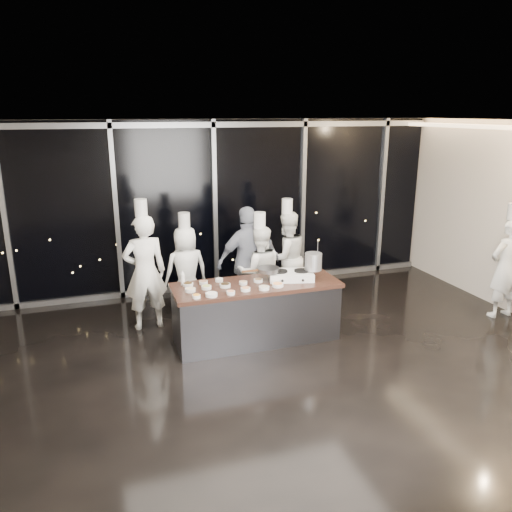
{
  "coord_description": "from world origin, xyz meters",
  "views": [
    {
      "loc": [
        -2.16,
        -5.67,
        3.32
      ],
      "look_at": [
        0.1,
        1.2,
        1.23
      ],
      "focal_mm": 35.0,
      "sensor_mm": 36.0,
      "label": 1
    }
  ],
  "objects_px": {
    "frying_pan": "(268,269)",
    "chef_left": "(186,270)",
    "demo_counter": "(256,312)",
    "chef_far_left": "(145,271)",
    "chef_right": "(286,257)",
    "chef_side": "(506,267)",
    "stock_pot": "(313,261)",
    "chef_center": "(259,272)",
    "guest": "(249,262)",
    "stove": "(291,275)"
  },
  "relations": [
    {
      "from": "frying_pan",
      "to": "chef_right",
      "type": "relative_size",
      "value": 0.32
    },
    {
      "from": "chef_left",
      "to": "demo_counter",
      "type": "bearing_deg",
      "value": 111.58
    },
    {
      "from": "frying_pan",
      "to": "chef_right",
      "type": "distance_m",
      "value": 1.5
    },
    {
      "from": "stove",
      "to": "chef_left",
      "type": "distance_m",
      "value": 1.92
    },
    {
      "from": "guest",
      "to": "chef_right",
      "type": "bearing_deg",
      "value": -161.62
    },
    {
      "from": "stove",
      "to": "stock_pot",
      "type": "distance_m",
      "value": 0.39
    },
    {
      "from": "demo_counter",
      "to": "stock_pot",
      "type": "xyz_separation_m",
      "value": [
        0.88,
        -0.05,
        0.72
      ]
    },
    {
      "from": "chef_far_left",
      "to": "stock_pot",
      "type": "bearing_deg",
      "value": 151.93
    },
    {
      "from": "stove",
      "to": "guest",
      "type": "xyz_separation_m",
      "value": [
        -0.35,
        0.99,
        -0.04
      ]
    },
    {
      "from": "frying_pan",
      "to": "chef_right",
      "type": "bearing_deg",
      "value": 71.79
    },
    {
      "from": "stove",
      "to": "chef_left",
      "type": "height_order",
      "value": "chef_left"
    },
    {
      "from": "demo_counter",
      "to": "chef_side",
      "type": "distance_m",
      "value": 4.24
    },
    {
      "from": "frying_pan",
      "to": "stock_pot",
      "type": "height_order",
      "value": "stock_pot"
    },
    {
      "from": "chef_far_left",
      "to": "chef_right",
      "type": "distance_m",
      "value": 2.53
    },
    {
      "from": "stock_pot",
      "to": "guest",
      "type": "distance_m",
      "value": 1.29
    },
    {
      "from": "guest",
      "to": "stock_pot",
      "type": "bearing_deg",
      "value": 118.76
    },
    {
      "from": "frying_pan",
      "to": "chef_center",
      "type": "xyz_separation_m",
      "value": [
        0.13,
        0.76,
        -0.28
      ]
    },
    {
      "from": "demo_counter",
      "to": "chef_side",
      "type": "relative_size",
      "value": 1.28
    },
    {
      "from": "chef_left",
      "to": "chef_right",
      "type": "distance_m",
      "value": 1.79
    },
    {
      "from": "demo_counter",
      "to": "chef_far_left",
      "type": "distance_m",
      "value": 1.86
    },
    {
      "from": "demo_counter",
      "to": "chef_center",
      "type": "height_order",
      "value": "chef_center"
    },
    {
      "from": "guest",
      "to": "chef_left",
      "type": "bearing_deg",
      "value": -24.47
    },
    {
      "from": "chef_far_left",
      "to": "guest",
      "type": "xyz_separation_m",
      "value": [
        1.7,
        0.03,
        -0.01
      ]
    },
    {
      "from": "chef_right",
      "to": "guest",
      "type": "bearing_deg",
      "value": 14.08
    },
    {
      "from": "guest",
      "to": "chef_center",
      "type": "bearing_deg",
      "value": 125.31
    },
    {
      "from": "guest",
      "to": "frying_pan",
      "type": "bearing_deg",
      "value": 86.66
    },
    {
      "from": "frying_pan",
      "to": "stock_pot",
      "type": "bearing_deg",
      "value": 2.27
    },
    {
      "from": "chef_center",
      "to": "chef_right",
      "type": "relative_size",
      "value": 0.94
    },
    {
      "from": "demo_counter",
      "to": "chef_far_left",
      "type": "height_order",
      "value": "chef_far_left"
    },
    {
      "from": "demo_counter",
      "to": "stock_pot",
      "type": "relative_size",
      "value": 9.61
    },
    {
      "from": "demo_counter",
      "to": "chef_far_left",
      "type": "relative_size",
      "value": 1.19
    },
    {
      "from": "chef_right",
      "to": "chef_side",
      "type": "height_order",
      "value": "chef_side"
    },
    {
      "from": "guest",
      "to": "chef_side",
      "type": "relative_size",
      "value": 0.96
    },
    {
      "from": "stove",
      "to": "chef_side",
      "type": "bearing_deg",
      "value": 7.54
    },
    {
      "from": "chef_right",
      "to": "demo_counter",
      "type": "bearing_deg",
      "value": 45.11
    },
    {
      "from": "chef_right",
      "to": "chef_side",
      "type": "relative_size",
      "value": 0.98
    },
    {
      "from": "frying_pan",
      "to": "chef_left",
      "type": "height_order",
      "value": "chef_left"
    },
    {
      "from": "stock_pot",
      "to": "chef_side",
      "type": "xyz_separation_m",
      "value": [
        3.32,
        -0.35,
        -0.3
      ]
    },
    {
      "from": "chef_right",
      "to": "chef_side",
      "type": "distance_m",
      "value": 3.64
    },
    {
      "from": "chef_left",
      "to": "chef_far_left",
      "type": "bearing_deg",
      "value": 21.66
    },
    {
      "from": "demo_counter",
      "to": "stove",
      "type": "relative_size",
      "value": 3.35
    },
    {
      "from": "chef_left",
      "to": "chef_right",
      "type": "height_order",
      "value": "chef_right"
    },
    {
      "from": "stove",
      "to": "frying_pan",
      "type": "distance_m",
      "value": 0.36
    },
    {
      "from": "frying_pan",
      "to": "chef_right",
      "type": "xyz_separation_m",
      "value": [
        0.79,
        1.25,
        -0.23
      ]
    },
    {
      "from": "demo_counter",
      "to": "stove",
      "type": "distance_m",
      "value": 0.75
    },
    {
      "from": "chef_center",
      "to": "guest",
      "type": "height_order",
      "value": "guest"
    },
    {
      "from": "stock_pot",
      "to": "chef_left",
      "type": "distance_m",
      "value": 2.24
    },
    {
      "from": "guest",
      "to": "chef_right",
      "type": "xyz_separation_m",
      "value": [
        0.8,
        0.32,
        -0.09
      ]
    },
    {
      "from": "demo_counter",
      "to": "chef_side",
      "type": "bearing_deg",
      "value": -5.44
    },
    {
      "from": "stock_pot",
      "to": "chef_side",
      "type": "distance_m",
      "value": 3.35
    }
  ]
}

